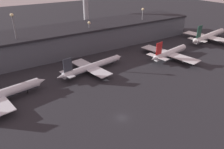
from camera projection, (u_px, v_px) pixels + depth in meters
name	position (u px, v px, depth m)	size (l,w,h in m)	color
ground	(122.00, 118.00, 81.21)	(600.00, 600.00, 0.00)	#26262B
terminal_building	(50.00, 43.00, 136.94)	(215.48, 30.67, 15.53)	#4C515B
airplane_2	(92.00, 67.00, 115.72)	(42.78, 28.02, 11.55)	silver
airplane_3	(170.00, 53.00, 133.43)	(36.67, 38.56, 12.45)	silver
airplane_4	(209.00, 36.00, 164.65)	(50.03, 37.84, 14.41)	white
lamp_post_1	(16.00, 34.00, 116.80)	(1.80, 1.80, 29.13)	slate
lamp_post_2	(90.00, 32.00, 140.68)	(1.80, 1.80, 19.69)	slate
lamp_post_3	(142.00, 20.00, 161.05)	(1.80, 1.80, 23.93)	slate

